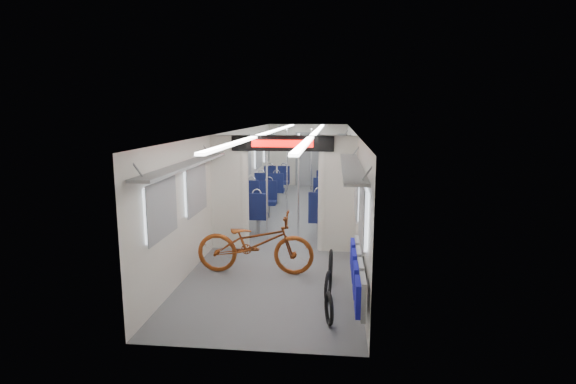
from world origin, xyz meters
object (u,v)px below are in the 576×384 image
object	(u,v)px
flip_bench	(357,273)
bicycle	(255,243)
seat_bay_near_left	(254,204)
stanchion_far_right	(311,170)
seat_bay_far_right	(332,180)
bike_hoop_c	(331,267)
seat_bay_far_left	(273,182)
bike_hoop_b	(328,288)
stanchion_far_left	(287,170)
stanchion_near_left	(267,189)
bike_hoop_a	(329,310)
seat_bay_near_right	(331,204)
stanchion_near_right	(298,187)

from	to	relation	value
flip_bench	bicycle	bearing A→B (deg)	140.18
seat_bay_near_left	stanchion_far_right	bearing A→B (deg)	55.50
flip_bench	seat_bay_far_right	distance (m)	8.58
bike_hoop_c	seat_bay_far_left	bearing A→B (deg)	105.36
bike_hoop_b	stanchion_far_left	world-z (taller)	stanchion_far_left
flip_bench	bike_hoop_b	world-z (taller)	flip_bench
stanchion_near_left	stanchion_far_left	size ratio (longest dim) A/B	1.00
bike_hoop_c	seat_bay_far_left	world-z (taller)	seat_bay_far_left
flip_bench	seat_bay_far_left	world-z (taller)	seat_bay_far_left
flip_bench	stanchion_far_right	distance (m)	6.70
bike_hoop_a	seat_bay_near_left	size ratio (longest dim) A/B	0.23
seat_bay_far_right	stanchion_near_left	distance (m)	5.54
seat_bay_far_right	stanchion_far_left	bearing A→B (deg)	-119.30
bicycle	seat_bay_far_right	world-z (taller)	seat_bay_far_right
bike_hoop_a	stanchion_far_left	xyz separation A→B (m)	(-1.28, 6.78, 0.95)
bike_hoop_c	stanchion_far_right	xyz separation A→B (m)	(-0.62, 5.45, 0.91)
seat_bay_near_right	stanchion_near_right	size ratio (longest dim) A/B	0.98
seat_bay_far_left	stanchion_far_right	world-z (taller)	stanchion_far_right
bike_hoop_b	bike_hoop_c	world-z (taller)	bike_hoop_c
seat_bay_far_right	stanchion_far_right	distance (m)	2.13
bike_hoop_a	stanchion_near_left	size ratio (longest dim) A/B	0.19
seat_bay_near_right	stanchion_far_left	bearing A→B (deg)	126.78
seat_bay_far_right	seat_bay_far_left	bearing A→B (deg)	-166.87
seat_bay_near_right	seat_bay_far_left	world-z (taller)	seat_bay_near_right
flip_bench	stanchion_near_right	world-z (taller)	stanchion_near_right
stanchion_near_left	stanchion_far_right	world-z (taller)	same
seat_bay_far_left	stanchion_far_right	distance (m)	2.10
flip_bench	stanchion_near_left	world-z (taller)	stanchion_near_left
bike_hoop_a	stanchion_near_left	world-z (taller)	stanchion_near_left
bike_hoop_a	seat_bay_far_right	size ratio (longest dim) A/B	0.21
seat_bay_near_right	stanchion_far_right	distance (m)	2.06
bike_hoop_a	seat_bay_near_right	xyz separation A→B (m)	(-0.04, 5.12, 0.37)
bicycle	stanchion_far_left	distance (m)	5.01
flip_bench	bike_hoop_b	size ratio (longest dim) A/B	4.45
stanchion_near_right	stanchion_far_left	bearing A→B (deg)	101.17
seat_bay_near_left	seat_bay_far_left	distance (m)	3.41
seat_bay_far_left	stanchion_far_right	bearing A→B (deg)	-49.79
seat_bay_far_right	stanchion_near_left	xyz separation A→B (m)	(-1.32, -5.34, 0.60)
stanchion_near_right	seat_bay_near_right	bearing A→B (deg)	57.88
seat_bay_near_right	stanchion_far_right	xyz separation A→B (m)	(-0.58, 1.88, 0.58)
stanchion_near_right	seat_bay_far_left	bearing A→B (deg)	104.64
stanchion_near_left	stanchion_far_right	xyz separation A→B (m)	(0.75, 3.38, 0.00)
bicycle	stanchion_far_right	bearing A→B (deg)	-7.43
seat_bay_far_left	stanchion_near_left	xyz separation A→B (m)	(0.55, -4.91, 0.63)
seat_bay_far_right	stanchion_far_right	world-z (taller)	stanchion_far_right
bike_hoop_a	seat_bay_near_right	bearing A→B (deg)	90.48
bike_hoop_b	seat_bay_near_left	size ratio (longest dim) A/B	0.24
seat_bay_near_left	stanchion_near_right	bearing A→B (deg)	-43.11
bicycle	seat_bay_far_left	size ratio (longest dim) A/B	1.06
bike_hoop_c	stanchion_far_left	bearing A→B (deg)	103.81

